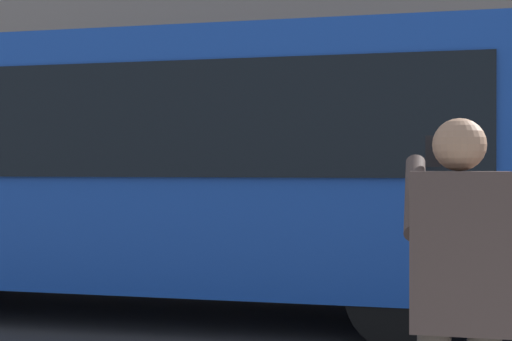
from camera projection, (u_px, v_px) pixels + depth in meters
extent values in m
plane|color=#2B2B2D|center=(447.00, 319.00, 7.74)|extent=(60.00, 60.00, 0.00)
cube|color=#1947AD|center=(137.00, 162.00, 8.22)|extent=(9.00, 2.50, 2.60)
cube|color=black|center=(87.00, 120.00, 6.99)|extent=(7.60, 0.06, 1.10)
cylinder|color=black|center=(406.00, 262.00, 8.62)|extent=(1.00, 0.28, 1.00)
cylinder|color=black|center=(401.00, 294.00, 6.48)|extent=(1.00, 0.28, 1.00)
cube|color=#473833|center=(459.00, 251.00, 2.97)|extent=(0.40, 0.24, 0.66)
sphere|color=#A87A5B|center=(459.00, 145.00, 2.97)|extent=(0.22, 0.22, 0.22)
cylinder|color=#473833|center=(415.00, 196.00, 3.16)|extent=(0.09, 0.48, 0.37)
cube|color=black|center=(433.00, 151.00, 3.28)|extent=(0.07, 0.01, 0.14)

